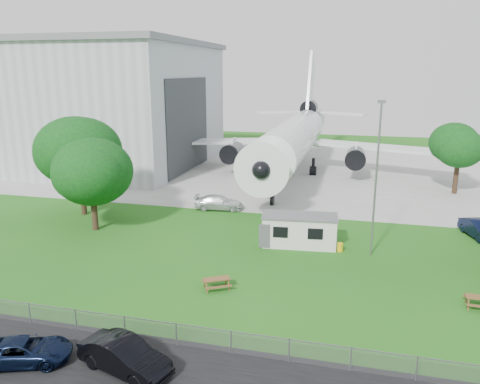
% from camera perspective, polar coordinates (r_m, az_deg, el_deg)
% --- Properties ---
extents(ground, '(160.00, 160.00, 0.00)m').
position_cam_1_polar(ground, '(33.85, 1.57, -10.20)').
color(ground, '#2E751E').
extents(concrete_apron, '(120.00, 46.00, 0.03)m').
position_cam_1_polar(concrete_apron, '(69.80, 8.47, 2.64)').
color(concrete_apron, '#B7B7B2').
rests_on(concrete_apron, ground).
extents(hangar, '(43.00, 31.00, 18.55)m').
position_cam_1_polar(hangar, '(79.85, -20.12, 10.22)').
color(hangar, '#B2B7BC').
rests_on(hangar, ground).
extents(airliner, '(46.36, 47.73, 17.69)m').
position_cam_1_polar(airliner, '(67.04, 6.73, 6.78)').
color(airliner, white).
rests_on(airliner, ground).
extents(site_cabin, '(6.87, 3.29, 2.62)m').
position_cam_1_polar(site_cabin, '(39.36, 7.27, -4.65)').
color(site_cabin, silver).
rests_on(site_cabin, ground).
extents(picnic_west, '(2.31, 2.20, 0.76)m').
position_cam_1_polar(picnic_west, '(32.02, -2.87, -11.72)').
color(picnic_west, brown).
rests_on(picnic_west, ground).
extents(picnic_east, '(1.84, 1.55, 0.76)m').
position_cam_1_polar(picnic_east, '(33.11, 27.20, -12.50)').
color(picnic_east, brown).
rests_on(picnic_east, ground).
extents(fence, '(58.00, 0.04, 1.30)m').
position_cam_1_polar(fence, '(25.80, -3.35, -18.75)').
color(fence, gray).
rests_on(fence, ground).
extents(lamp_mast, '(0.16, 0.16, 12.00)m').
position_cam_1_polar(lamp_mast, '(37.16, 16.23, 1.26)').
color(lamp_mast, slate).
rests_on(lamp_mast, ground).
extents(tree_west_big, '(9.50, 9.50, 11.08)m').
position_cam_1_polar(tree_west_big, '(48.97, -19.01, 4.51)').
color(tree_west_big, '#382619').
rests_on(tree_west_big, ground).
extents(tree_west_small, '(7.78, 7.78, 8.90)m').
position_cam_1_polar(tree_west_small, '(43.94, -17.65, 1.80)').
color(tree_west_small, '#382619').
rests_on(tree_west_small, ground).
extents(tree_far_apron, '(5.79, 5.79, 8.52)m').
position_cam_1_polar(tree_far_apron, '(60.35, 25.18, 4.98)').
color(tree_far_apron, '#382619').
rests_on(tree_far_apron, ground).
extents(car_centre_sedan, '(5.19, 3.11, 1.61)m').
position_cam_1_polar(car_centre_sedan, '(24.53, -13.90, -18.88)').
color(car_centre_sedan, black).
rests_on(car_centre_sedan, ground).
extents(car_west_estate, '(5.01, 3.53, 1.27)m').
position_cam_1_polar(car_west_estate, '(26.81, -24.79, -17.20)').
color(car_west_estate, black).
rests_on(car_west_estate, ground).
extents(car_ne_sedan, '(2.93, 5.00, 1.56)m').
position_cam_1_polar(car_ne_sedan, '(45.94, 27.19, -4.08)').
color(car_ne_sedan, black).
rests_on(car_ne_sedan, ground).
extents(car_apron_van, '(5.32, 2.78, 1.47)m').
position_cam_1_polar(car_apron_van, '(49.32, -2.60, -1.30)').
color(car_apron_van, white).
rests_on(car_apron_van, ground).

